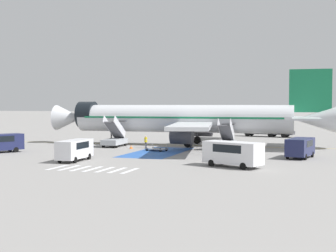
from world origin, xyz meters
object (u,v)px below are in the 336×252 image
at_px(airliner, 186,119).
at_px(boarding_stairs_forward, 115,139).
at_px(fuel_tanker, 268,127).
at_px(service_van_0, 300,146).
at_px(ground_crew_0, 191,141).
at_px(ground_crew_1, 146,141).
at_px(boarding_stairs_aft, 226,142).
at_px(traffic_cone_0, 131,147).
at_px(service_van_2, 233,152).
at_px(baggage_cart, 157,149).
at_px(service_van_3, 75,148).

xyz_separation_m(airliner, boarding_stairs_forward, (-8.77, -5.01, -2.70)).
xyz_separation_m(fuel_tanker, service_van_0, (6.99, -32.98, -0.43)).
height_order(airliner, ground_crew_0, airliner).
relative_size(fuel_tanker, ground_crew_1, 5.83).
xyz_separation_m(boarding_stairs_aft, traffic_cone_0, (-11.99, -2.90, -0.75)).
distance_m(service_van_2, ground_crew_1, 20.74).
distance_m(boarding_stairs_aft, ground_crew_0, 4.86).
bearing_deg(airliner, ground_crew_0, -158.82).
bearing_deg(fuel_tanker, ground_crew_1, 164.30).
relative_size(boarding_stairs_forward, ground_crew_0, 3.24).
xyz_separation_m(service_van_0, service_van_2, (-5.59, -9.41, 0.11)).
relative_size(service_van_2, baggage_cart, 2.02).
distance_m(service_van_0, traffic_cone_0, 21.92).
height_order(service_van_0, ground_crew_1, service_van_0).
height_order(service_van_3, baggage_cart, service_van_3).
bearing_deg(service_van_0, fuel_tanker, 114.08).
height_order(boarding_stairs_forward, ground_crew_1, boarding_stairs_forward).
distance_m(boarding_stairs_forward, ground_crew_1, 4.88).
xyz_separation_m(service_van_0, service_van_3, (-21.70, -9.91, 0.01)).
relative_size(ground_crew_1, traffic_cone_0, 3.35).
xyz_separation_m(boarding_stairs_aft, fuel_tanker, (2.49, 25.75, 0.71)).
bearing_deg(boarding_stairs_aft, traffic_cone_0, -169.81).
height_order(ground_crew_0, traffic_cone_0, ground_crew_0).
bearing_deg(ground_crew_0, fuel_tanker, -53.29).
relative_size(ground_crew_0, traffic_cone_0, 3.37).
bearing_deg(baggage_cart, airliner, -171.76).
bearing_deg(boarding_stairs_forward, ground_crew_0, 4.34).
bearing_deg(service_van_3, airliner, 71.82).
relative_size(boarding_stairs_aft, ground_crew_0, 3.24).
bearing_deg(traffic_cone_0, boarding_stairs_aft, 13.59).
bearing_deg(service_van_3, boarding_stairs_forward, 97.53).
xyz_separation_m(boarding_stairs_forward, service_van_0, (24.73, -6.32, 0.24)).
bearing_deg(baggage_cart, boarding_stairs_forward, -99.92).
bearing_deg(fuel_tanker, airliner, 167.03).
height_order(fuel_tanker, traffic_cone_0, fuel_tanker).
distance_m(boarding_stairs_aft, baggage_cart, 9.14).
bearing_deg(service_van_0, service_van_2, -108.57).
relative_size(boarding_stairs_forward, ground_crew_1, 3.26).
height_order(boarding_stairs_forward, service_van_3, boarding_stairs_forward).
bearing_deg(boarding_stairs_aft, service_van_3, -128.89).
distance_m(airliner, boarding_stairs_aft, 8.14).
distance_m(boarding_stairs_aft, traffic_cone_0, 12.36).
bearing_deg(ground_crew_1, ground_crew_0, -63.73).
xyz_separation_m(airliner, fuel_tanker, (8.97, 21.65, -2.03)).
bearing_deg(baggage_cart, ground_crew_1, -122.47).
bearing_deg(service_van_0, baggage_cart, -176.27).
bearing_deg(traffic_cone_0, service_van_2, -40.85).
height_order(service_van_2, ground_crew_1, service_van_2).
bearing_deg(service_van_3, ground_crew_1, 80.33).
xyz_separation_m(ground_crew_1, traffic_cone_0, (-1.57, -1.26, -0.69)).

